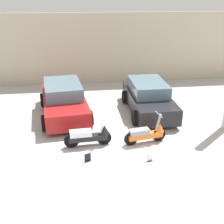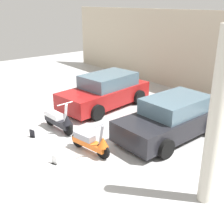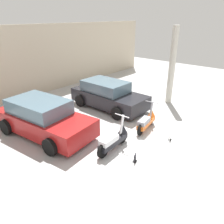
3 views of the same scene
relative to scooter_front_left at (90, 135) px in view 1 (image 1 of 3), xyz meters
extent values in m
plane|color=#B2B2B2|center=(0.99, -1.17, -0.39)|extent=(28.00, 28.00, 0.00)
cube|color=beige|center=(0.99, 6.97, 1.48)|extent=(19.60, 0.12, 3.74)
cylinder|color=black|center=(0.47, 0.03, -0.14)|extent=(0.49, 0.12, 0.49)
cylinder|color=black|center=(-0.61, -0.04, -0.14)|extent=(0.49, 0.12, 0.49)
cube|color=black|center=(-0.07, 0.00, -0.08)|extent=(1.29, 0.38, 0.17)
cube|color=white|center=(-0.30, -0.02, 0.10)|extent=(0.73, 0.33, 0.19)
cylinder|color=white|center=(0.41, 0.03, 0.35)|extent=(0.23, 0.10, 0.69)
cylinder|color=white|center=(0.41, 0.03, 0.69)|extent=(0.07, 0.57, 0.03)
cone|color=black|center=(0.49, 0.03, 0.16)|extent=(0.35, 0.35, 0.32)
cylinder|color=black|center=(2.35, 0.02, -0.16)|extent=(0.46, 0.15, 0.46)
cylinder|color=black|center=(1.35, -0.14, -0.16)|extent=(0.46, 0.15, 0.46)
cube|color=orange|center=(1.85, -0.06, -0.10)|extent=(1.22, 0.47, 0.16)
cube|color=gray|center=(1.64, -0.09, 0.06)|extent=(0.70, 0.37, 0.18)
cylinder|color=gray|center=(2.30, 0.01, 0.30)|extent=(0.22, 0.11, 0.65)
cylinder|color=gray|center=(2.30, 0.01, 0.62)|extent=(0.12, 0.53, 0.03)
cone|color=orange|center=(2.37, 0.03, 0.12)|extent=(0.35, 0.35, 0.30)
cube|color=maroon|center=(-0.91, 2.63, 0.10)|extent=(2.09, 4.08, 0.65)
cube|color=slate|center=(-0.94, 2.86, 0.68)|extent=(1.69, 2.35, 0.51)
cylinder|color=black|center=(0.07, 1.53, -0.09)|extent=(0.28, 0.62, 0.60)
cylinder|color=black|center=(-1.61, 1.32, -0.09)|extent=(0.28, 0.62, 0.60)
cylinder|color=black|center=(-0.22, 3.94, -0.09)|extent=(0.28, 0.62, 0.60)
cylinder|color=black|center=(-1.90, 3.73, -0.09)|extent=(0.28, 0.62, 0.60)
cube|color=black|center=(2.61, 2.55, 0.08)|extent=(1.59, 3.78, 0.63)
cube|color=slate|center=(2.61, 2.78, 0.64)|extent=(1.40, 2.12, 0.49)
cylinder|color=black|center=(3.43, 1.39, -0.10)|extent=(0.20, 0.58, 0.57)
cylinder|color=black|center=(1.80, 1.38, -0.10)|extent=(0.20, 0.58, 0.57)
cylinder|color=black|center=(3.42, 3.73, -0.10)|extent=(0.20, 0.58, 0.57)
cylinder|color=black|center=(1.79, 3.72, -0.10)|extent=(0.20, 0.58, 0.57)
cube|color=black|center=(-0.12, -0.93, -0.38)|extent=(0.19, 0.17, 0.01)
cube|color=black|center=(-0.12, -0.93, -0.26)|extent=(0.20, 0.10, 0.26)
cube|color=black|center=(1.75, -1.15, -0.38)|extent=(0.19, 0.16, 0.01)
cube|color=white|center=(1.75, -1.15, -0.26)|extent=(0.20, 0.08, 0.26)
camera|label=1|loc=(-0.29, -8.19, 4.39)|focal=45.00mm
camera|label=2|loc=(7.77, -4.09, 3.71)|focal=45.00mm
camera|label=3|loc=(-4.79, -4.03, 3.76)|focal=35.00mm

